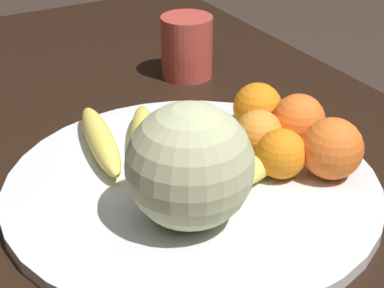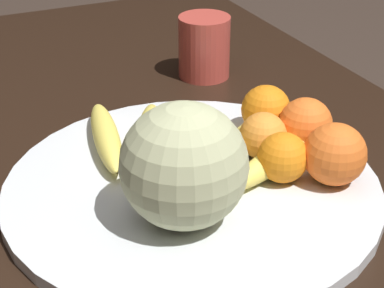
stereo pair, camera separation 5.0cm
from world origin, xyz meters
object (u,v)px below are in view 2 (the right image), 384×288
object	(u,v)px
produce_tag	(220,170)
orange_mid_center	(305,124)
kitchen_table	(162,286)
orange_front_left	(335,154)
orange_back_left	(282,157)
orange_front_right	(263,136)
ceramic_mug	(205,46)
banana_bunch	(191,145)
fruit_bowl	(192,187)
orange_back_right	(266,110)
melon	(184,166)

from	to	relation	value
produce_tag	orange_mid_center	bearing A→B (deg)	138.16
kitchen_table	orange_front_left	bearing A→B (deg)	82.18
orange_mid_center	orange_back_left	distance (m)	0.08
orange_front_right	ceramic_mug	size ratio (longest dim) A/B	0.53
orange_front_left	banana_bunch	bearing A→B (deg)	-133.78
fruit_bowl	produce_tag	world-z (taller)	produce_tag
orange_mid_center	orange_back_right	distance (m)	0.06
banana_bunch	orange_back_right	world-z (taller)	orange_back_right
melon	orange_back_left	size ratio (longest dim) A/B	2.24
kitchen_table	melon	size ratio (longest dim) A/B	12.05
melon	banana_bunch	world-z (taller)	melon
banana_bunch	produce_tag	size ratio (longest dim) A/B	3.27
orange_back_left	ceramic_mug	world-z (taller)	ceramic_mug
orange_back_left	orange_back_right	size ratio (longest dim) A/B	0.91
orange_back_right	orange_front_left	bearing A→B (deg)	3.67
orange_back_right	ceramic_mug	xyz separation A→B (m)	(-0.24, 0.03, 0.00)
orange_back_left	orange_back_right	world-z (taller)	orange_back_right
orange_mid_center	fruit_bowl	bearing A→B (deg)	-85.25
kitchen_table	produce_tag	xyz separation A→B (m)	(-0.05, 0.10, 0.11)
fruit_bowl	produce_tag	distance (m)	0.04
kitchen_table	orange_front_left	xyz separation A→B (m)	(0.03, 0.20, 0.14)
melon	orange_front_left	world-z (taller)	melon
fruit_bowl	orange_front_left	world-z (taller)	orange_front_left
orange_front_right	orange_back_right	distance (m)	0.07
orange_mid_center	ceramic_mug	distance (m)	0.29
melon	orange_mid_center	size ratio (longest dim) A/B	1.98
fruit_bowl	ceramic_mug	world-z (taller)	ceramic_mug
fruit_bowl	banana_bunch	distance (m)	0.06
banana_bunch	orange_front_left	xyz separation A→B (m)	(0.12, 0.12, 0.02)
orange_front_left	orange_mid_center	world-z (taller)	orange_front_left
orange_front_right	orange_back_right	bearing A→B (deg)	146.80
kitchen_table	orange_back_right	bearing A→B (deg)	119.48
fruit_bowl	banana_bunch	world-z (taller)	banana_bunch
orange_back_right	orange_front_right	bearing A→B (deg)	-33.20
orange_front_left	kitchen_table	bearing A→B (deg)	-97.82
melon	orange_front_right	world-z (taller)	melon
melon	orange_back_right	bearing A→B (deg)	127.20
orange_front_right	fruit_bowl	bearing A→B (deg)	-81.36
kitchen_table	orange_mid_center	bearing A→B (deg)	103.55
banana_bunch	orange_back_left	xyz separation A→B (m)	(0.09, 0.07, 0.01)
melon	kitchen_table	bearing A→B (deg)	-143.76
melon	orange_back_left	world-z (taller)	melon
ceramic_mug	orange_back_left	bearing A→B (deg)	-11.12
banana_bunch	orange_front_left	world-z (taller)	orange_front_left
kitchen_table	banana_bunch	bearing A→B (deg)	139.45
kitchen_table	produce_tag	size ratio (longest dim) A/B	17.80
banana_bunch	orange_front_left	distance (m)	0.17
produce_tag	ceramic_mug	world-z (taller)	ceramic_mug
orange_front_left	orange_back_left	distance (m)	0.06
orange_front_right	orange_mid_center	xyz separation A→B (m)	(0.00, 0.06, 0.00)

